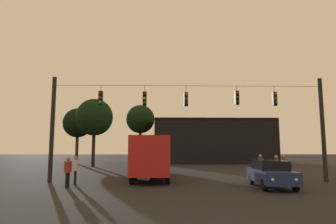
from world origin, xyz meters
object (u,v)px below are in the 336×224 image
(pedestrian_crossing_left, at_px, (261,166))
(pedestrian_near_bus, at_px, (68,170))
(pedestrian_crossing_right, at_px, (284,166))
(tree_behind_building, at_px, (94,117))
(tree_right_far, at_px, (78,123))
(city_bus, at_px, (152,153))
(car_near_right, at_px, (271,173))
(pedestrian_crossing_center, at_px, (75,169))
(pedestrian_trailing, at_px, (276,167))
(tree_left_silhouette, at_px, (140,119))

(pedestrian_crossing_left, relative_size, pedestrian_near_bus, 1.05)
(pedestrian_crossing_right, height_order, tree_behind_building, tree_behind_building)
(pedestrian_near_bus, height_order, tree_right_far, tree_right_far)
(city_bus, bearing_deg, tree_right_far, 119.16)
(car_near_right, bearing_deg, pedestrian_near_bus, 178.91)
(pedestrian_crossing_left, relative_size, pedestrian_crossing_right, 1.04)
(pedestrian_crossing_right, xyz_separation_m, tree_right_far, (-21.15, 23.94, 5.05))
(pedestrian_crossing_center, xyz_separation_m, pedestrian_crossing_right, (13.74, 2.14, -0.00))
(car_near_right, relative_size, pedestrian_trailing, 2.51)
(pedestrian_trailing, bearing_deg, tree_left_silhouette, 111.03)
(pedestrian_crossing_right, height_order, tree_right_far, tree_right_far)
(city_bus, height_order, tree_right_far, tree_right_far)
(pedestrian_near_bus, bearing_deg, pedestrian_trailing, 11.00)
(pedestrian_near_bus, xyz_separation_m, pedestrian_trailing, (12.95, 2.52, 0.04))
(car_near_right, height_order, pedestrian_near_bus, pedestrian_near_bus)
(car_near_right, height_order, pedestrian_crossing_center, pedestrian_crossing_center)
(pedestrian_crossing_left, relative_size, pedestrian_crossing_center, 1.03)
(pedestrian_near_bus, bearing_deg, tree_behind_building, 99.00)
(city_bus, xyz_separation_m, pedestrian_near_bus, (-4.59, -5.92, -0.89))
(pedestrian_crossing_center, height_order, pedestrian_trailing, pedestrian_trailing)
(car_near_right, xyz_separation_m, tree_right_far, (-18.88, 27.51, 5.24))
(tree_behind_building, bearing_deg, city_bus, -60.68)
(tree_right_far, bearing_deg, pedestrian_crossing_left, -50.49)
(pedestrian_crossing_center, xyz_separation_m, tree_right_far, (-7.42, 26.08, 5.05))
(tree_left_silhouette, bearing_deg, pedestrian_near_bus, -93.24)
(tree_behind_building, bearing_deg, pedestrian_trailing, -46.82)
(tree_right_far, bearing_deg, pedestrian_crossing_right, -48.54)
(pedestrian_crossing_left, relative_size, tree_left_silhouette, 0.19)
(car_near_right, bearing_deg, city_bus, 138.57)
(pedestrian_crossing_right, xyz_separation_m, tree_behind_building, (-16.93, 16.28, 5.10))
(car_near_right, relative_size, pedestrian_near_bus, 2.59)
(pedestrian_near_bus, relative_size, tree_behind_building, 0.20)
(pedestrian_crossing_center, xyz_separation_m, pedestrian_near_bus, (-0.08, -1.21, -0.01))
(pedestrian_crossing_right, bearing_deg, tree_behind_building, 136.12)
(city_bus, distance_m, pedestrian_near_bus, 7.54)
(pedestrian_trailing, xyz_separation_m, tree_left_silhouette, (-11.17, 29.05, 6.03))
(car_near_right, bearing_deg, pedestrian_crossing_center, 172.87)
(pedestrian_crossing_left, distance_m, pedestrian_trailing, 1.25)
(pedestrian_crossing_right, xyz_separation_m, pedestrian_trailing, (-0.87, -0.83, 0.02))
(pedestrian_crossing_left, height_order, tree_behind_building, tree_behind_building)
(pedestrian_crossing_left, xyz_separation_m, tree_behind_building, (-15.36, 16.09, 5.06))
(pedestrian_crossing_right, distance_m, tree_right_far, 32.35)
(city_bus, relative_size, pedestrian_crossing_center, 6.35)
(tree_right_far, bearing_deg, city_bus, -60.84)
(city_bus, xyz_separation_m, pedestrian_trailing, (8.36, -3.40, -0.86))
(car_near_right, bearing_deg, pedestrian_crossing_right, 57.52)
(car_near_right, relative_size, tree_behind_building, 0.53)
(pedestrian_crossing_left, relative_size, tree_right_far, 0.22)
(pedestrian_trailing, bearing_deg, city_bus, 157.87)
(pedestrian_near_bus, relative_size, tree_right_far, 0.21)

